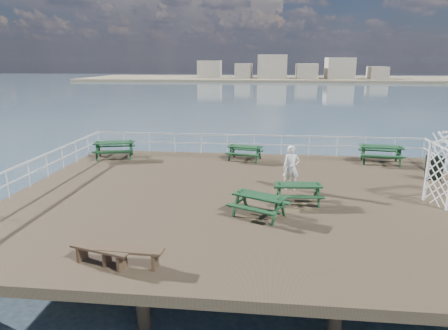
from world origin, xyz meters
TOP-DOWN VIEW (x-y plane):
  - ground at (0.00, 0.00)m, footprint 18.00×14.00m
  - sea_backdrop at (12.54, 134.07)m, footprint 300.00×300.00m
  - railing at (-0.07, 2.57)m, footprint 17.77×13.76m
  - picnic_table_a at (-7.27, 5.18)m, footprint 2.37×2.08m
  - picnic_table_b at (-0.43, 5.46)m, footprint 1.96×1.71m
  - picnic_table_c at (6.36, 5.59)m, footprint 2.18×1.84m
  - picnic_table_d at (0.47, -2.12)m, footprint 2.13×1.98m
  - picnic_table_e at (1.84, -0.69)m, footprint 1.74×1.44m
  - flat_bench_near at (-2.64, -5.80)m, footprint 1.69×0.47m
  - flat_bench_far at (-3.40, -5.80)m, footprint 1.68×0.81m
  - sandwich_board at (7.80, 2.76)m, footprint 0.71×0.58m
  - person at (1.66, 0.86)m, footprint 0.69×0.48m

SIDE VIEW (x-z plane):
  - sea_backdrop at x=12.54m, z-range -5.11..4.09m
  - ground at x=0.00m, z-range -0.30..0.00m
  - flat_bench_far at x=-3.40m, z-range 0.12..0.59m
  - flat_bench_near at x=-2.64m, z-range 0.12..0.60m
  - picnic_table_e at x=1.84m, z-range 0.11..0.91m
  - sandwich_board at x=7.80m, z-range -0.01..1.05m
  - picnic_table_b at x=-0.43m, z-range 0.12..0.95m
  - picnic_table_d at x=0.47m, z-range 0.12..0.95m
  - picnic_table_c at x=6.36m, z-range 0.14..1.12m
  - picnic_table_a at x=-7.27m, z-range 0.14..1.13m
  - railing at x=-0.07m, z-range 0.32..1.42m
  - person at x=1.66m, z-range 0.00..1.78m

